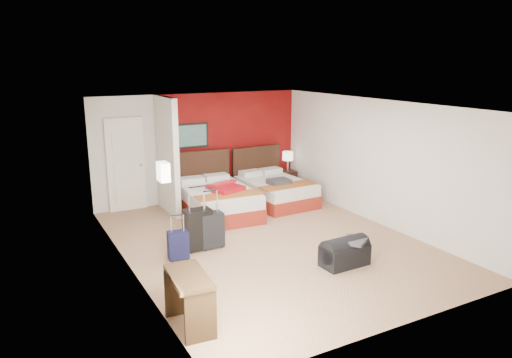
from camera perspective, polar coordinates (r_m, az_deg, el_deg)
ground at (r=8.89m, az=1.50°, el=-7.50°), size 6.50×6.50×0.00m
room_walls at (r=9.22m, az=-10.50°, el=1.24°), size 5.02×6.52×2.50m
red_accent_panel at (r=11.65m, az=-3.19°, el=4.07°), size 3.50×0.04×2.50m
partition_wall at (r=10.45m, az=-10.44°, el=2.70°), size 0.12×1.20×2.50m
entry_door at (r=10.86m, az=-15.12°, el=1.66°), size 0.82×0.06×2.05m
bed_left at (r=10.32m, az=-4.48°, el=-2.74°), size 1.48×2.02×0.58m
bed_right at (r=11.15m, az=2.34°, el=-1.54°), size 1.36×1.87×0.54m
red_suitcase_open at (r=10.18m, az=-3.77°, el=-0.95°), size 0.84×0.99×0.11m
jacket_bundle at (r=10.77m, az=2.72°, el=-0.31°), size 0.47×0.38×0.11m
nightstand at (r=12.26m, az=3.73°, el=-0.18°), size 0.37×0.37×0.52m
table_lamp at (r=12.15m, az=3.77°, el=2.11°), size 0.34×0.34×0.49m
suitcase_black at (r=8.50m, az=-6.89°, el=-6.07°), size 0.48×0.30×0.71m
suitcase_charcoal at (r=8.58m, az=-5.32°, el=-6.17°), size 0.42×0.26×0.62m
suitcase_navy at (r=8.17m, az=-9.18°, el=-7.90°), size 0.36×0.25×0.47m
duffel_bag at (r=8.01m, az=10.42°, el=-8.71°), size 0.78×0.43×0.39m
jacket_draped at (r=7.98m, az=11.57°, el=-7.12°), size 0.54×0.52×0.06m
desk at (r=6.18m, az=-7.88°, el=-14.10°), size 0.50×0.89×0.72m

